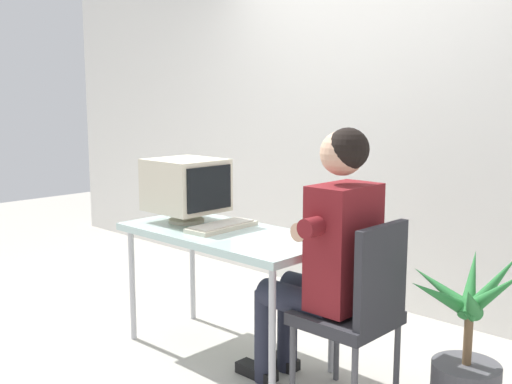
{
  "coord_description": "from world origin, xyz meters",
  "views": [
    {
      "loc": [
        2.42,
        -2.28,
        1.48
      ],
      "look_at": [
        0.24,
        0.0,
        0.98
      ],
      "focal_mm": 42.24,
      "sensor_mm": 36.0,
      "label": 1
    }
  ],
  "objects": [
    {
      "name": "wall_back",
      "position": [
        0.3,
        1.4,
        1.5
      ],
      "size": [
        8.0,
        0.1,
        3.0
      ],
      "primitive_type": "cube",
      "color": "silver",
      "rests_on": "ground_plane"
    },
    {
      "name": "potted_plant",
      "position": [
        1.32,
        0.25,
        0.3
      ],
      "size": [
        0.58,
        0.54,
        0.81
      ],
      "color": "#4C4C51",
      "rests_on": "ground_plane"
    },
    {
      "name": "desk",
      "position": [
        0.0,
        0.0,
        0.67
      ],
      "size": [
        1.28,
        0.6,
        0.73
      ],
      "color": "#B7B7BC",
      "rests_on": "ground_plane"
    },
    {
      "name": "keyboard",
      "position": [
        -0.06,
        0.03,
        0.75
      ],
      "size": [
        0.19,
        0.45,
        0.03
      ],
      "color": "beige",
      "rests_on": "desk"
    },
    {
      "name": "person_seated",
      "position": [
        0.71,
        0.0,
        0.73
      ],
      "size": [
        0.71,
        0.54,
        1.34
      ],
      "color": "maroon",
      "rests_on": "ground_plane"
    },
    {
      "name": "crt_monitor",
      "position": [
        -0.35,
        0.01,
        0.96
      ],
      "size": [
        0.42,
        0.39,
        0.38
      ],
      "color": "beige",
      "rests_on": "desk"
    },
    {
      "name": "ground_plane",
      "position": [
        0.0,
        0.0,
        0.0
      ],
      "size": [
        12.0,
        12.0,
        0.0
      ],
      "primitive_type": "plane",
      "color": "#B2ADA3"
    },
    {
      "name": "office_chair",
      "position": [
        0.9,
        0.0,
        0.51
      ],
      "size": [
        0.42,
        0.42,
        0.92
      ],
      "color": "#4C4C51",
      "rests_on": "ground_plane"
    }
  ]
}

